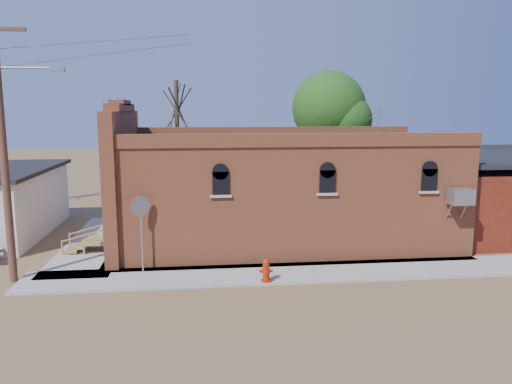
{
  "coord_description": "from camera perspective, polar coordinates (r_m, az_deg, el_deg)",
  "views": [
    {
      "loc": [
        -1.73,
        -16.12,
        5.88
      ],
      "look_at": [
        0.61,
        4.65,
        2.4
      ],
      "focal_mm": 35.0,
      "sensor_mm": 36.0,
      "label": 1
    }
  ],
  "objects": [
    {
      "name": "ground",
      "position": [
        17.24,
        -0.29,
        -10.49
      ],
      "size": [
        120.0,
        120.0,
        0.0
      ],
      "primitive_type": "plane",
      "color": "brown",
      "rests_on": "ground"
    },
    {
      "name": "sidewalk_south",
      "position": [
        18.28,
        4.15,
        -9.21
      ],
      "size": [
        19.0,
        2.2,
        0.08
      ],
      "primitive_type": "cube",
      "color": "#9E9991",
      "rests_on": "ground"
    },
    {
      "name": "sidewalk_west",
      "position": [
        23.33,
        -17.59,
        -5.5
      ],
      "size": [
        2.6,
        10.0,
        0.08
      ],
      "primitive_type": "cube",
      "color": "#9E9991",
      "rests_on": "ground"
    },
    {
      "name": "brick_bar",
      "position": [
        22.16,
        2.41,
        0.25
      ],
      "size": [
        16.4,
        7.97,
        6.3
      ],
      "color": "#CB683E",
      "rests_on": "ground"
    },
    {
      "name": "red_shed",
      "position": [
        25.6,
        24.78,
        0.47
      ],
      "size": [
        5.4,
        6.4,
        4.3
      ],
      "color": "#5B190F",
      "rests_on": "ground"
    },
    {
      "name": "utility_pole",
      "position": [
        18.5,
        -26.81,
        5.01
      ],
      "size": [
        3.12,
        0.26,
        9.0
      ],
      "color": "#543321",
      "rests_on": "ground"
    },
    {
      "name": "tree_bare_near",
      "position": [
        29.14,
        -9.05,
        9.5
      ],
      "size": [
        2.8,
        2.8,
        7.65
      ],
      "color": "#3F3524",
      "rests_on": "ground"
    },
    {
      "name": "tree_leafy",
      "position": [
        30.61,
        8.32,
        9.46
      ],
      "size": [
        4.4,
        4.4,
        8.15
      ],
      "color": "#3F3524",
      "rests_on": "ground"
    },
    {
      "name": "fire_hydrant",
      "position": [
        17.13,
        1.17,
        -8.96
      ],
      "size": [
        0.46,
        0.44,
        0.79
      ],
      "rotation": [
        0.0,
        0.0,
        0.29
      ],
      "color": "#B3210A",
      "rests_on": "sidewalk_south"
    },
    {
      "name": "stop_sign",
      "position": [
        18.22,
        -13.02,
        -2.39
      ],
      "size": [
        0.67,
        0.46,
        2.78
      ],
      "rotation": [
        0.0,
        0.0,
        0.15
      ],
      "color": "#929297",
      "rests_on": "sidewalk_south"
    },
    {
      "name": "trash_barrel",
      "position": [
        22.54,
        -15.4,
        -4.73
      ],
      "size": [
        0.64,
        0.64,
        0.82
      ],
      "primitive_type": "cylinder",
      "rotation": [
        0.0,
        0.0,
        0.22
      ],
      "color": "navy",
      "rests_on": "sidewalk_west"
    }
  ]
}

